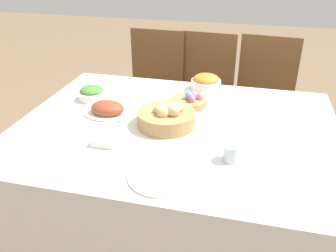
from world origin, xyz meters
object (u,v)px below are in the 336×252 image
chair_far_right (263,100)px  ham_platter (108,110)px  chair_far_left (153,90)px  knife (203,182)px  bread_basket (166,117)px  carrot_bowl (206,83)px  butter_dish (105,142)px  dinner_plate (162,176)px  spoon (211,184)px  chair_far_center (203,95)px  egg_basket (189,101)px  fork (123,171)px  drinking_cup (232,153)px  green_salad_bowl (92,93)px

chair_far_right → ham_platter: (-0.81, -0.92, 0.26)m
chair_far_left → knife: (0.59, -1.39, 0.23)m
bread_basket → carrot_bowl: bread_basket is taller
bread_basket → butter_dish: 0.33m
dinner_plate → spoon: 0.19m
chair_far_center → dinner_plate: 1.41m
chair_far_center → egg_basket: bearing=-83.4°
chair_far_center → knife: 1.42m
butter_dish → bread_basket: bearing=48.3°
bread_basket → knife: (0.25, -0.42, -0.04)m
fork → bread_basket: bearing=76.6°
chair_far_left → knife: chair_far_left is taller
bread_basket → chair_far_left: bearing=109.7°
fork → butter_dish: size_ratio=1.47×
ham_platter → dinner_plate: size_ratio=1.01×
bread_basket → carrot_bowl: bearing=76.6°
egg_basket → drinking_cup: bearing=-61.6°
green_salad_bowl → knife: size_ratio=0.94×
bread_basket → fork: bearing=-99.8°
carrot_bowl → fork: 0.94m
green_salad_bowl → butter_dish: size_ratio=1.38×
drinking_cup → spoon: bearing=-108.4°
carrot_bowl → butter_dish: carrot_bowl is taller
egg_basket → spoon: size_ratio=1.23×
ham_platter → fork: bearing=-61.3°
carrot_bowl → butter_dish: (-0.34, -0.75, -0.03)m
chair_far_left → butter_dish: size_ratio=8.57×
dinner_plate → knife: 0.16m
bread_basket → fork: (-0.07, -0.42, -0.04)m
bread_basket → carrot_bowl: 0.51m
chair_far_center → chair_far_right: bearing=4.6°
chair_far_right → drinking_cup: bearing=-91.1°
egg_basket → green_salad_bowl: size_ratio=1.31×
chair_far_left → fork: size_ratio=5.83×
bread_basket → dinner_plate: size_ratio=1.06×
chair_far_left → butter_dish: 1.25m
chair_far_center → chair_far_left: (-0.39, 0.00, 0.00)m
chair_far_center → dinner_plate: bearing=-83.4°
chair_far_right → chair_far_center: size_ratio=1.00×
chair_far_left → drinking_cup: 1.42m
knife → butter_dish: butter_dish is taller
bread_basket → ham_platter: (-0.33, 0.05, -0.02)m
carrot_bowl → fork: carrot_bowl is taller
chair_far_right → fork: (-0.55, -1.39, 0.23)m
dinner_plate → knife: (0.16, 0.00, -0.00)m
knife → chair_far_right: bearing=76.8°
chair_far_right → egg_basket: bearing=-114.8°
ham_platter → butter_dish: bearing=-70.1°
chair_far_left → drinking_cup: (0.68, -1.21, 0.27)m
fork → butter_dish: bearing=127.4°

